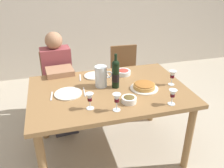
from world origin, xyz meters
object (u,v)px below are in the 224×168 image
baked_tart (144,86)px  salad_bowl (123,72)px  wine_glass_right_diner (173,94)px  chair_right (125,74)px  diner_left (59,80)px  wine_glass_spare (90,98)px  olive_bowl (129,99)px  dinner_plate_right_setting (68,94)px  wine_glass_centre (172,75)px  wine_bottle (116,74)px  dinner_plate_left_setting (94,76)px  wine_glass_left_diner (117,99)px  dining_table (109,98)px  water_pitcher (101,78)px  chair_left (58,81)px

baked_tart → salad_bowl: (-0.09, 0.37, 0.00)m
wine_glass_right_diner → chair_right: 1.31m
baked_tart → diner_left: (-0.77, 0.73, -0.17)m
salad_bowl → wine_glass_spare: 0.75m
olive_bowl → dinner_plate_right_setting: 0.57m
wine_glass_centre → diner_left: 1.31m
wine_bottle → wine_glass_centre: wine_bottle is taller
wine_glass_spare → dinner_plate_left_setting: 0.64m
wine_glass_left_diner → wine_glass_centre: bearing=24.7°
baked_tart → salad_bowl: baked_tart is taller
chair_right → dinner_plate_left_setting: bearing=47.3°
wine_glass_left_diner → chair_right: (0.49, 1.23, -0.37)m
wine_glass_spare → chair_right: bearing=58.9°
dining_table → wine_glass_centre: wine_glass_centre is taller
olive_bowl → wine_glass_centre: bearing=22.3°
water_pitcher → chair_left: bearing=116.5°
dinner_plate_left_setting → dinner_plate_right_setting: bearing=-133.5°
diner_left → chair_right: (0.89, 0.20, -0.12)m
wine_glass_left_diner → water_pitcher: bearing=93.0°
chair_left → wine_glass_centre: bearing=134.0°
wine_glass_left_diner → wine_glass_right_diner: wine_glass_left_diner is taller
wine_glass_left_diner → dinner_plate_left_setting: 0.71m
wine_glass_spare → chair_right: wine_glass_spare is taller
dining_table → wine_glass_spare: size_ratio=10.64×
water_pitcher → baked_tart: 0.42m
olive_bowl → wine_glass_right_diner: bearing=-19.9°
dinner_plate_right_setting → salad_bowl: bearing=24.8°
wine_glass_left_diner → wine_glass_spare: size_ratio=1.07×
olive_bowl → dinner_plate_right_setting: bearing=149.8°
water_pitcher → diner_left: diner_left is taller
dining_table → olive_bowl: olive_bowl is taller
olive_bowl → dinner_plate_left_setting: olive_bowl is taller
wine_bottle → olive_bowl: bearing=-83.9°
wine_glass_right_diner → diner_left: size_ratio=0.12×
dinner_plate_left_setting → dining_table: bearing=-76.9°
baked_tart → chair_right: (0.12, 0.94, -0.29)m
water_pitcher → chair_right: water_pitcher is taller
dining_table → dinner_plate_right_setting: dinner_plate_right_setting is taller
wine_glass_left_diner → wine_glass_spare: wine_glass_left_diner is taller
dinner_plate_left_setting → chair_right: bearing=44.7°
wine_glass_right_diner → water_pitcher: bearing=135.8°
water_pitcher → wine_glass_centre: 0.70m
dining_table → chair_right: chair_right is taller
baked_tart → wine_glass_right_diner: size_ratio=1.95×
wine_glass_left_diner → diner_left: 1.13m
wine_glass_spare → water_pitcher: bearing=64.1°
wine_glass_centre → salad_bowl: bearing=137.0°
dining_table → diner_left: bearing=123.8°
salad_bowl → diner_left: bearing=152.1°
salad_bowl → wine_glass_left_diner: (-0.27, -0.67, 0.08)m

